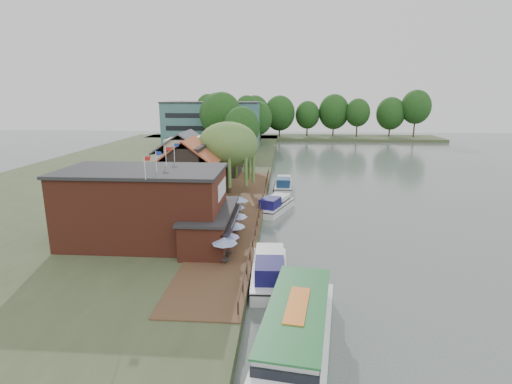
{
  "coord_description": "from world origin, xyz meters",
  "views": [
    {
      "loc": [
        -2.42,
        -37.4,
        15.16
      ],
      "look_at": [
        -6.0,
        12.0,
        3.0
      ],
      "focal_mm": 28.0,
      "sensor_mm": 36.0,
      "label": 1
    }
  ],
  "objects_px": {
    "umbrella_3": "(236,223)",
    "cruiser_0": "(270,267)",
    "umbrella_1": "(228,244)",
    "swan": "(254,301)",
    "pub": "(164,206)",
    "hotel_block": "(212,125)",
    "cottage_a": "(190,171)",
    "umbrella_2": "(234,233)",
    "cottage_c": "(220,151)",
    "cruiser_1": "(275,203)",
    "cottage_b": "(186,159)",
    "tour_boat": "(295,335)",
    "umbrella_0": "(225,251)",
    "umbrella_4": "(235,213)",
    "willow": "(228,158)",
    "umbrella_5": "(240,206)",
    "cruiser_2": "(284,183)"
  },
  "relations": [
    {
      "from": "umbrella_1",
      "to": "pub",
      "type": "bearing_deg",
      "value": 152.03
    },
    {
      "from": "umbrella_2",
      "to": "tour_boat",
      "type": "height_order",
      "value": "umbrella_2"
    },
    {
      "from": "umbrella_0",
      "to": "umbrella_5",
      "type": "relative_size",
      "value": 1.0
    },
    {
      "from": "hotel_block",
      "to": "umbrella_3",
      "type": "relative_size",
      "value": 10.4
    },
    {
      "from": "umbrella_5",
      "to": "cruiser_0",
      "type": "height_order",
      "value": "umbrella_5"
    },
    {
      "from": "cottage_a",
      "to": "umbrella_4",
      "type": "distance_m",
      "value": 12.01
    },
    {
      "from": "swan",
      "to": "cottage_c",
      "type": "bearing_deg",
      "value": 102.29
    },
    {
      "from": "umbrella_0",
      "to": "umbrella_1",
      "type": "relative_size",
      "value": 1.0
    },
    {
      "from": "umbrella_2",
      "to": "umbrella_3",
      "type": "relative_size",
      "value": 0.97
    },
    {
      "from": "cruiser_2",
      "to": "willow",
      "type": "bearing_deg",
      "value": -137.47
    },
    {
      "from": "cottage_c",
      "to": "tour_boat",
      "type": "bearing_deg",
      "value": -76.08
    },
    {
      "from": "hotel_block",
      "to": "cruiser_0",
      "type": "bearing_deg",
      "value": -76.45
    },
    {
      "from": "umbrella_1",
      "to": "umbrella_2",
      "type": "distance_m",
      "value": 2.87
    },
    {
      "from": "cottage_b",
      "to": "willow",
      "type": "xyz_separation_m",
      "value": [
        7.5,
        -5.0,
        0.96
      ]
    },
    {
      "from": "cottage_a",
      "to": "umbrella_4",
      "type": "bearing_deg",
      "value": -51.69
    },
    {
      "from": "umbrella_3",
      "to": "umbrella_5",
      "type": "xyz_separation_m",
      "value": [
        -0.3,
        6.32,
        0.0
      ]
    },
    {
      "from": "cottage_a",
      "to": "umbrella_1",
      "type": "height_order",
      "value": "cottage_a"
    },
    {
      "from": "umbrella_3",
      "to": "cruiser_0",
      "type": "bearing_deg",
      "value": -65.07
    },
    {
      "from": "umbrella_4",
      "to": "cruiser_0",
      "type": "height_order",
      "value": "umbrella_4"
    },
    {
      "from": "cottage_c",
      "to": "umbrella_2",
      "type": "relative_size",
      "value": 3.58
    },
    {
      "from": "cruiser_2",
      "to": "swan",
      "type": "distance_m",
      "value": 36.61
    },
    {
      "from": "umbrella_5",
      "to": "swan",
      "type": "bearing_deg",
      "value": -80.37
    },
    {
      "from": "willow",
      "to": "umbrella_0",
      "type": "distance_m",
      "value": 25.56
    },
    {
      "from": "swan",
      "to": "umbrella_5",
      "type": "bearing_deg",
      "value": 99.63
    },
    {
      "from": "cottage_b",
      "to": "cruiser_2",
      "type": "distance_m",
      "value": 16.14
    },
    {
      "from": "cruiser_1",
      "to": "umbrella_3",
      "type": "bearing_deg",
      "value": -87.46
    },
    {
      "from": "umbrella_3",
      "to": "cruiser_1",
      "type": "xyz_separation_m",
      "value": [
        3.73,
        12.06,
        -1.16
      ]
    },
    {
      "from": "umbrella_5",
      "to": "swan",
      "type": "relative_size",
      "value": 5.4
    },
    {
      "from": "umbrella_1",
      "to": "hotel_block",
      "type": "bearing_deg",
      "value": 101.16
    },
    {
      "from": "pub",
      "to": "umbrella_5",
      "type": "xyz_separation_m",
      "value": [
        6.39,
        8.77,
        -2.36
      ]
    },
    {
      "from": "umbrella_0",
      "to": "swan",
      "type": "relative_size",
      "value": 5.4
    },
    {
      "from": "cottage_a",
      "to": "umbrella_3",
      "type": "distance_m",
      "value": 15.01
    },
    {
      "from": "hotel_block",
      "to": "cottage_a",
      "type": "bearing_deg",
      "value": -82.87
    },
    {
      "from": "cottage_c",
      "to": "cruiser_1",
      "type": "relative_size",
      "value": 0.91
    },
    {
      "from": "cruiser_0",
      "to": "cruiser_1",
      "type": "height_order",
      "value": "cruiser_0"
    },
    {
      "from": "cottage_b",
      "to": "cruiser_0",
      "type": "distance_m",
      "value": 34.24
    },
    {
      "from": "willow",
      "to": "umbrella_0",
      "type": "relative_size",
      "value": 4.39
    },
    {
      "from": "umbrella_1",
      "to": "swan",
      "type": "bearing_deg",
      "value": -65.2
    },
    {
      "from": "umbrella_5",
      "to": "cottage_c",
      "type": "bearing_deg",
      "value": 104.2
    },
    {
      "from": "cottage_b",
      "to": "umbrella_5",
      "type": "relative_size",
      "value": 4.04
    },
    {
      "from": "hotel_block",
      "to": "umbrella_1",
      "type": "height_order",
      "value": "hotel_block"
    },
    {
      "from": "umbrella_4",
      "to": "umbrella_5",
      "type": "xyz_separation_m",
      "value": [
        0.17,
        2.9,
        0.0
      ]
    },
    {
      "from": "cruiser_0",
      "to": "cruiser_2",
      "type": "xyz_separation_m",
      "value": [
        0.99,
        32.71,
        -0.1
      ]
    },
    {
      "from": "cottage_a",
      "to": "umbrella_2",
      "type": "height_order",
      "value": "cottage_a"
    },
    {
      "from": "willow",
      "to": "pub",
      "type": "bearing_deg",
      "value": -99.93
    },
    {
      "from": "cruiser_2",
      "to": "umbrella_4",
      "type": "bearing_deg",
      "value": -102.54
    },
    {
      "from": "cottage_b",
      "to": "tour_boat",
      "type": "bearing_deg",
      "value": -68.18
    },
    {
      "from": "cottage_c",
      "to": "cruiser_1",
      "type": "bearing_deg",
      "value": -61.87
    },
    {
      "from": "cottage_c",
      "to": "cruiser_0",
      "type": "xyz_separation_m",
      "value": [
        10.5,
        -39.76,
        -4.0
      ]
    },
    {
      "from": "tour_boat",
      "to": "umbrella_4",
      "type": "bearing_deg",
      "value": 113.91
    }
  ]
}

